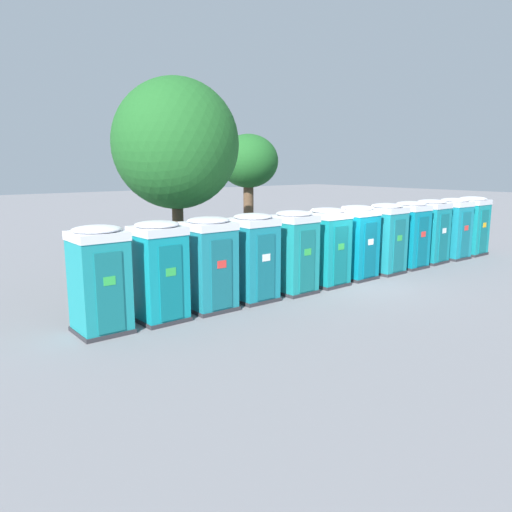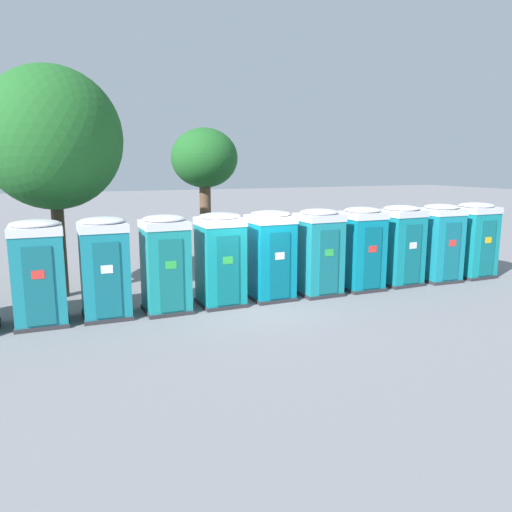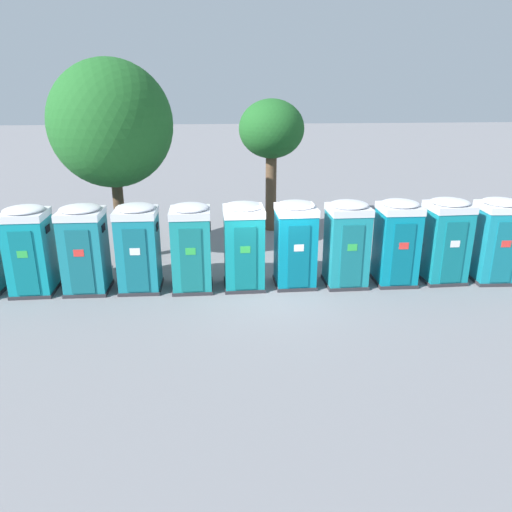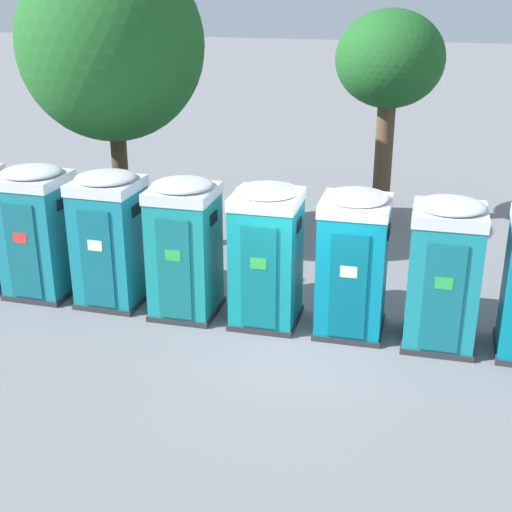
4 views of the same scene
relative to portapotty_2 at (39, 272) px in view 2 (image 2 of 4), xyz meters
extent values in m
plane|color=slate|center=(5.30, -0.36, -1.28)|extent=(120.00, 120.00, 0.00)
cube|color=#2D2D33|center=(0.00, 0.01, -1.23)|extent=(1.23, 1.21, 0.10)
cube|color=teal|center=(0.00, 0.01, -0.13)|extent=(1.17, 1.15, 2.10)
cube|color=#13606B|center=(-0.01, -0.58, -0.21)|extent=(0.64, 0.04, 1.85)
cube|color=red|center=(-0.01, -0.60, 0.07)|extent=(0.28, 0.01, 0.20)
cube|color=black|center=(0.59, 0.00, 0.60)|extent=(0.03, 0.36, 0.20)
cube|color=silver|center=(0.00, 0.01, 1.02)|extent=(1.20, 1.18, 0.20)
ellipsoid|color=silver|center=(0.00, 0.01, 1.17)|extent=(1.14, 1.13, 0.18)
cube|color=#2D2D33|center=(1.51, 0.01, -1.23)|extent=(1.19, 1.21, 0.10)
cube|color=teal|center=(1.51, 0.01, -0.13)|extent=(1.14, 1.15, 2.10)
cube|color=#11616E|center=(1.51, -0.58, -0.21)|extent=(0.62, 0.04, 1.85)
cube|color=white|center=(1.51, -0.60, 0.07)|extent=(0.28, 0.01, 0.20)
cube|color=black|center=(2.09, 0.00, 0.60)|extent=(0.03, 0.36, 0.20)
cube|color=silver|center=(1.51, 0.01, 1.02)|extent=(1.17, 1.18, 0.20)
ellipsoid|color=silver|center=(1.51, 0.01, 1.17)|extent=(1.11, 1.13, 0.18)
cube|color=#2D2D33|center=(3.03, -0.09, -1.23)|extent=(1.17, 1.21, 0.10)
cube|color=teal|center=(3.03, -0.09, -0.13)|extent=(1.12, 1.16, 2.10)
cube|color=#136B6C|center=(3.04, -0.67, -0.21)|extent=(0.61, 0.04, 1.85)
cube|color=green|center=(3.04, -0.69, 0.07)|extent=(0.28, 0.01, 0.20)
cube|color=black|center=(3.59, -0.08, 0.60)|extent=(0.03, 0.36, 0.20)
cube|color=silver|center=(3.03, -0.09, 1.02)|extent=(1.15, 1.19, 0.20)
ellipsoid|color=silver|center=(3.03, -0.09, 1.17)|extent=(1.10, 1.13, 0.18)
cube|color=#2D2D33|center=(4.54, -0.06, -1.23)|extent=(1.19, 1.22, 0.10)
cube|color=teal|center=(4.54, -0.06, -0.13)|extent=(1.14, 1.16, 2.10)
cube|color=#0C6C71|center=(4.55, -0.64, -0.21)|extent=(0.61, 0.04, 1.85)
cube|color=green|center=(4.55, -0.66, 0.07)|extent=(0.28, 0.01, 0.20)
cube|color=black|center=(5.11, -0.05, 0.60)|extent=(0.03, 0.36, 0.20)
cube|color=silver|center=(4.54, -0.06, 1.02)|extent=(1.17, 1.19, 0.20)
ellipsoid|color=silver|center=(4.54, -0.06, 1.17)|extent=(1.11, 1.14, 0.18)
cube|color=#2D2D33|center=(6.06, -0.02, -1.23)|extent=(1.19, 1.22, 0.10)
cube|color=#077D99|center=(6.06, -0.02, -0.13)|extent=(1.14, 1.16, 2.10)
cube|color=#076277|center=(6.07, -0.60, -0.21)|extent=(0.61, 0.04, 1.85)
cube|color=white|center=(6.07, -0.62, 0.07)|extent=(0.28, 0.01, 0.20)
cube|color=black|center=(6.63, -0.01, 0.60)|extent=(0.03, 0.36, 0.20)
cube|color=silver|center=(6.06, -0.02, 1.02)|extent=(1.17, 1.20, 0.20)
ellipsoid|color=silver|center=(6.06, -0.02, 1.17)|extent=(1.11, 1.14, 0.18)
cube|color=#2D2D33|center=(7.57, -0.10, -1.23)|extent=(1.21, 1.22, 0.10)
cube|color=teal|center=(7.57, -0.10, -0.13)|extent=(1.15, 1.16, 2.10)
cube|color=#126870|center=(7.58, -0.68, -0.21)|extent=(0.62, 0.04, 1.85)
cube|color=green|center=(7.58, -0.70, 0.07)|extent=(0.28, 0.01, 0.20)
cube|color=black|center=(8.15, -0.09, 0.60)|extent=(0.03, 0.36, 0.20)
cube|color=silver|center=(7.57, -0.10, 1.02)|extent=(1.19, 1.19, 0.20)
ellipsoid|color=silver|center=(7.57, -0.10, 1.17)|extent=(1.13, 1.14, 0.18)
cube|color=#2D2D33|center=(9.09, -0.08, -1.23)|extent=(1.17, 1.21, 0.10)
cube|color=#097D96|center=(9.09, -0.08, -0.13)|extent=(1.11, 1.15, 2.10)
cube|color=#076175|center=(9.08, -0.66, -0.21)|extent=(0.61, 0.04, 1.85)
cube|color=red|center=(9.08, -0.68, 0.07)|extent=(0.28, 0.01, 0.20)
cube|color=black|center=(9.65, -0.08, 0.60)|extent=(0.03, 0.36, 0.20)
cube|color=silver|center=(9.09, -0.08, 1.02)|extent=(1.14, 1.18, 0.20)
ellipsoid|color=silver|center=(9.09, -0.08, 1.17)|extent=(1.09, 1.13, 0.18)
cube|color=#2D2D33|center=(10.60, -0.01, -1.23)|extent=(1.25, 1.24, 0.10)
cube|color=teal|center=(10.60, -0.01, -0.13)|extent=(1.19, 1.18, 2.10)
cube|color=#0D6770|center=(10.62, -0.60, -0.21)|extent=(0.63, 0.05, 1.85)
cube|color=white|center=(10.62, -0.62, 0.07)|extent=(0.28, 0.02, 0.20)
cube|color=black|center=(11.19, 0.01, 0.60)|extent=(0.04, 0.36, 0.20)
cube|color=silver|center=(10.60, -0.01, 1.02)|extent=(1.22, 1.21, 0.20)
ellipsoid|color=silver|center=(10.60, -0.01, 1.17)|extent=(1.16, 1.16, 0.18)
cube|color=#2D2D33|center=(12.12, -0.12, -1.23)|extent=(1.21, 1.24, 0.10)
cube|color=teal|center=(12.12, -0.12, -0.13)|extent=(1.15, 1.18, 2.10)
cube|color=#106776|center=(12.09, -0.71, -0.21)|extent=(0.61, 0.05, 1.85)
cube|color=red|center=(12.09, -0.73, 0.07)|extent=(0.28, 0.02, 0.20)
cube|color=black|center=(12.68, -0.14, 0.60)|extent=(0.04, 0.36, 0.20)
cube|color=silver|center=(12.12, -0.12, 1.02)|extent=(1.18, 1.22, 0.20)
ellipsoid|color=silver|center=(12.12, -0.12, 1.17)|extent=(1.13, 1.16, 0.18)
cube|color=#2D2D33|center=(13.63, -0.10, -1.23)|extent=(1.25, 1.22, 0.10)
cube|color=teal|center=(13.63, -0.10, -0.13)|extent=(1.19, 1.16, 2.10)
cube|color=#0E6B70|center=(13.64, -0.69, -0.21)|extent=(0.64, 0.04, 1.85)
cube|color=yellow|center=(13.64, -0.70, 0.07)|extent=(0.28, 0.01, 0.20)
cube|color=black|center=(14.22, -0.09, 0.60)|extent=(0.03, 0.36, 0.20)
cube|color=silver|center=(13.63, -0.10, 1.02)|extent=(1.22, 1.20, 0.20)
ellipsoid|color=silver|center=(13.63, -0.10, 1.17)|extent=(1.16, 1.14, 0.18)
cylinder|color=#4C3826|center=(0.56, 2.57, 0.44)|extent=(0.35, 0.35, 3.43)
ellipsoid|color=#1E5B23|center=(0.56, 2.57, 3.24)|extent=(3.84, 3.84, 3.95)
cylinder|color=brown|center=(5.96, 5.88, 0.43)|extent=(0.43, 0.43, 3.43)
ellipsoid|color=#1E5B23|center=(5.96, 5.88, 2.76)|extent=(2.53, 2.53, 2.25)
camera|label=1|loc=(-7.30, -11.02, 2.63)|focal=35.00mm
camera|label=2|loc=(0.28, -12.69, 2.55)|focal=35.00mm
camera|label=3|loc=(3.83, -13.79, 4.51)|focal=35.00mm
camera|label=4|loc=(7.39, -11.34, 4.58)|focal=50.00mm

